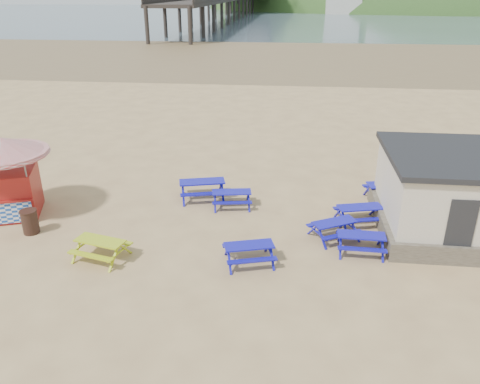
# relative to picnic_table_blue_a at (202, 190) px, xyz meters

# --- Properties ---
(ground) EXTENTS (400.00, 400.00, 0.00)m
(ground) POSITION_rel_picnic_table_blue_a_xyz_m (0.58, -2.90, -0.42)
(ground) COLOR tan
(ground) RESTS_ON ground
(wet_sand) EXTENTS (400.00, 400.00, 0.00)m
(wet_sand) POSITION_rel_picnic_table_blue_a_xyz_m (0.58, 52.10, -0.42)
(wet_sand) COLOR brown
(wet_sand) RESTS_ON ground
(sea) EXTENTS (400.00, 400.00, 0.00)m
(sea) POSITION_rel_picnic_table_blue_a_xyz_m (0.58, 167.10, -0.41)
(sea) COLOR #41525E
(sea) RESTS_ON ground
(picnic_table_blue_a) EXTENTS (2.34, 2.07, 0.84)m
(picnic_table_blue_a) POSITION_rel_picnic_table_blue_a_xyz_m (0.00, 0.00, 0.00)
(picnic_table_blue_a) COLOR #1A14A9
(picnic_table_blue_a) RESTS_ON ground
(picnic_table_blue_b) EXTENTS (1.86, 1.59, 0.70)m
(picnic_table_blue_b) POSITION_rel_picnic_table_blue_a_xyz_m (1.41, -0.69, -0.07)
(picnic_table_blue_b) COLOR #1A14A9
(picnic_table_blue_b) RESTS_ON ground
(picnic_table_blue_c) EXTENTS (2.21, 1.91, 0.82)m
(picnic_table_blue_c) POSITION_rel_picnic_table_blue_a_xyz_m (8.26, 0.64, -0.01)
(picnic_table_blue_c) COLOR #1A14A9
(picnic_table_blue_c) RESTS_ON ground
(picnic_table_blue_d) EXTENTS (1.99, 1.77, 0.71)m
(picnic_table_blue_d) POSITION_rel_picnic_table_blue_a_xyz_m (2.59, -5.15, -0.07)
(picnic_table_blue_d) COLOR #1A14A9
(picnic_table_blue_d) RESTS_ON ground
(picnic_table_blue_e) EXTENTS (1.71, 1.39, 0.70)m
(picnic_table_blue_e) POSITION_rel_picnic_table_blue_a_xyz_m (6.48, -3.99, -0.07)
(picnic_table_blue_e) COLOR #1A14A9
(picnic_table_blue_e) RESTS_ON ground
(picnic_table_blue_f) EXTENTS (2.11, 1.98, 0.70)m
(picnic_table_blue_f) POSITION_rel_picnic_table_blue_a_xyz_m (5.61, -3.07, -0.07)
(picnic_table_blue_f) COLOR #1A14A9
(picnic_table_blue_f) RESTS_ON ground
(picnic_table_yellow) EXTENTS (2.02, 1.77, 0.73)m
(picnic_table_yellow) POSITION_rel_picnic_table_blue_a_xyz_m (-2.56, -5.46, -0.06)
(picnic_table_yellow) COLOR #AB9C0A
(picnic_table_yellow) RESTS_ON ground
(ice_cream_kiosk) EXTENTS (4.78, 4.78, 3.34)m
(ice_cream_kiosk) POSITION_rel_picnic_table_blue_a_xyz_m (-7.59, -2.47, 1.68)
(ice_cream_kiosk) COLOR maroon
(ice_cream_kiosk) RESTS_ON ground
(litter_bin) EXTENTS (0.65, 0.65, 0.95)m
(litter_bin) POSITION_rel_picnic_table_blue_a_xyz_m (-5.98, -3.95, 0.06)
(litter_bin) COLOR #351E17
(litter_bin) RESTS_ON ground
(headland_town) EXTENTS (264.00, 144.00, 108.00)m
(headland_town) POSITION_rel_picnic_table_blue_a_xyz_m (90.58, 226.78, -10.33)
(headland_town) COLOR #2D4C1E
(headland_town) RESTS_ON ground
(picnic_table_blue_g) EXTENTS (2.06, 1.82, 0.74)m
(picnic_table_blue_g) POSITION_rel_picnic_table_blue_a_xyz_m (6.70, -1.71, -0.05)
(picnic_table_blue_g) COLOR #1A14A9
(picnic_table_blue_g) RESTS_ON ground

